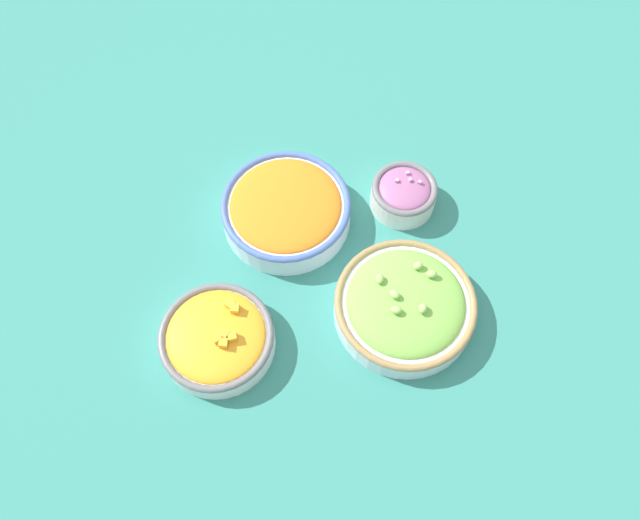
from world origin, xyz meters
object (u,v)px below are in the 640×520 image
(bowl_lettuce, at_px, (405,305))
(bowl_squash, at_px, (217,338))
(bowl_carrots, at_px, (286,209))
(bowl_red_onion, at_px, (404,193))

(bowl_lettuce, bearing_deg, bowl_squash, -170.20)
(bowl_carrots, distance_m, bowl_lettuce, 0.26)
(bowl_squash, distance_m, bowl_red_onion, 0.40)
(bowl_squash, relative_size, bowl_red_onion, 1.57)
(bowl_carrots, bearing_deg, bowl_lettuce, -43.07)
(bowl_carrots, relative_size, bowl_squash, 1.23)
(bowl_carrots, height_order, bowl_squash, same)
(bowl_carrots, xyz_separation_m, bowl_red_onion, (0.20, 0.03, -0.00))
(bowl_red_onion, bearing_deg, bowl_lettuce, -93.63)
(bowl_carrots, distance_m, bowl_squash, 0.25)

